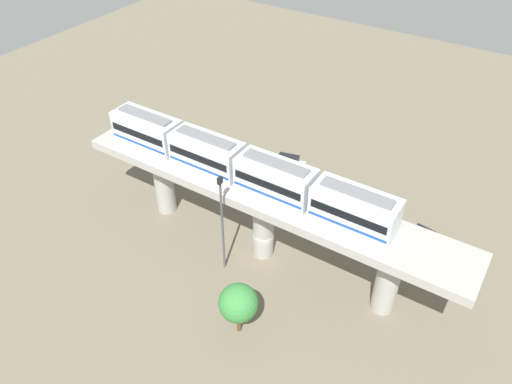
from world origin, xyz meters
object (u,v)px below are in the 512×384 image
at_px(train, 240,166).
at_px(parked_car_silver, 287,165).
at_px(signal_post, 222,221).
at_px(parked_car_orange, 422,240).
at_px(tree_near_viaduct, 238,303).

xyz_separation_m(train, parked_car_silver, (-12.52, -2.31, -8.27)).
bearing_deg(signal_post, train, -172.79).
relative_size(train, signal_post, 2.72).
distance_m(train, signal_post, 4.86).
distance_m(train, parked_car_silver, 15.18).
bearing_deg(parked_car_orange, signal_post, -40.16).
relative_size(train, parked_car_silver, 6.08).
height_order(parked_car_orange, signal_post, signal_post).
bearing_deg(parked_car_orange, tree_near_viaduct, -19.12).
distance_m(parked_car_silver, parked_car_orange, 17.22).
xyz_separation_m(train, signal_post, (3.40, 0.43, -3.45)).
xyz_separation_m(parked_car_orange, signal_post, (12.13, -14.05, 4.82)).
xyz_separation_m(parked_car_orange, tree_near_viaduct, (17.04, -9.12, 2.54)).
bearing_deg(tree_near_viaduct, train, -147.16).
distance_m(parked_car_orange, tree_near_viaduct, 19.49).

